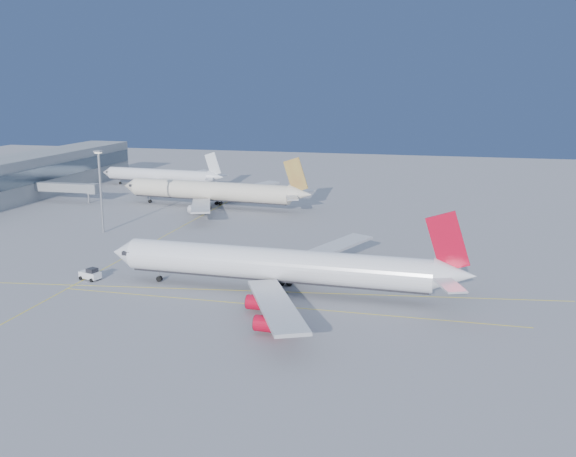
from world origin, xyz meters
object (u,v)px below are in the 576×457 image
(airliner_virgin, at_px, (282,266))
(light_mast, at_px, (100,185))
(airliner_third, at_px, (162,176))
(airliner_etihad, at_px, (214,191))
(pushback_tug, at_px, (90,274))

(airliner_virgin, bearing_deg, light_mast, 149.51)
(airliner_third, xyz_separation_m, light_mast, (18.23, -78.50, 9.08))
(light_mast, bearing_deg, airliner_virgin, -32.21)
(airliner_virgin, distance_m, airliner_third, 142.04)
(airliner_etihad, bearing_deg, airliner_virgin, -56.10)
(airliner_etihad, height_order, light_mast, light_mast)
(airliner_third, distance_m, light_mast, 81.10)
(airliner_virgin, relative_size, light_mast, 3.26)
(airliner_virgin, height_order, pushback_tug, airliner_virgin)
(airliner_etihad, relative_size, light_mast, 3.01)
(airliner_etihad, distance_m, pushback_tug, 82.75)
(airliner_virgin, xyz_separation_m, light_mast, (-61.73, 38.89, 7.98))
(pushback_tug, distance_m, light_mast, 46.60)
(airliner_etihad, height_order, airliner_third, airliner_etihad)
(airliner_etihad, relative_size, airliner_third, 1.25)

